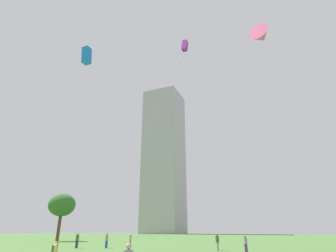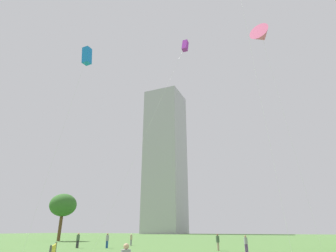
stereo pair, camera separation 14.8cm
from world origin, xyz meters
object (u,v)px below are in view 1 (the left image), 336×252
object	(u,v)px
kite_flying_3	(261,36)
person_standing_3	(217,241)
person_standing_4	(77,239)
kite_flying_0	(185,46)
kite_flying_1	(87,56)
distant_highrise_0	(164,158)
person_standing_5	(107,239)
park_tree_1	(62,205)
person_standing_1	(130,239)
person_standing_2	(246,242)

from	to	relation	value
kite_flying_3	person_standing_3	bearing A→B (deg)	-148.20
person_standing_4	kite_flying_0	size ratio (longest dim) A/B	0.06
kite_flying_1	distant_highrise_0	size ratio (longest dim) A/B	0.29
person_standing_5	person_standing_4	bearing A→B (deg)	-153.76
person_standing_5	park_tree_1	xyz separation A→B (m)	(-21.31, 13.80, 5.77)
person_standing_3	kite_flying_3	xyz separation A→B (m)	(7.58, 4.70, 28.46)
person_standing_1	kite_flying_1	distance (m)	26.03
person_standing_4	person_standing_5	distance (m)	3.69
kite_flying_1	distant_highrise_0	world-z (taller)	distant_highrise_0
kite_flying_0	park_tree_1	xyz separation A→B (m)	(-31.54, 12.26, -21.01)
kite_flying_3	park_tree_1	world-z (taller)	kite_flying_3
kite_flying_3	park_tree_1	bearing A→B (deg)	169.42
person_standing_3	kite_flying_0	world-z (taller)	kite_flying_0
person_standing_4	kite_flying_3	xyz separation A→B (m)	(24.49, 7.13, 28.43)
person_standing_2	person_standing_4	bearing A→B (deg)	-7.57
person_standing_2	park_tree_1	size ratio (longest dim) A/B	0.17
person_standing_3	kite_flying_1	size ratio (longest dim) A/B	0.07
person_standing_3	distant_highrise_0	bearing A→B (deg)	-139.50
kite_flying_3	distant_highrise_0	size ratio (longest dim) A/B	0.37
park_tree_1	person_standing_3	bearing A→B (deg)	-19.95
person_standing_3	park_tree_1	xyz separation A→B (m)	(-34.75, 12.61, 5.78)
person_standing_1	person_standing_3	size ratio (longest dim) A/B	0.92
person_standing_1	park_tree_1	bearing A→B (deg)	-101.70
kite_flying_1	distant_highrise_0	xyz separation A→B (m)	(-41.24, 117.74, 18.31)
person_standing_3	distant_highrise_0	distance (m)	129.11
person_standing_2	kite_flying_1	xyz separation A→B (m)	(-16.94, -7.20, 22.38)
person_standing_5	kite_flying_0	distance (m)	28.71
person_standing_4	kite_flying_3	distance (m)	38.19
person_standing_5	park_tree_1	distance (m)	26.04
person_standing_1	distant_highrise_0	xyz separation A→B (m)	(-41.32, 104.47, 40.70)
kite_flying_0	distant_highrise_0	bearing A→B (deg)	115.43
person_standing_2	kite_flying_1	size ratio (longest dim) A/B	0.06
kite_flying_1	park_tree_1	world-z (taller)	kite_flying_1
person_standing_3	kite_flying_3	distance (m)	29.83
person_standing_3	kite_flying_3	size ratio (longest dim) A/B	0.05
kite_flying_3	person_standing_1	bearing A→B (deg)	179.19
person_standing_4	park_tree_1	distance (m)	24.03
person_standing_3	kite_flying_0	bearing A→B (deg)	-82.36
person_standing_4	person_standing_5	bearing A→B (deg)	-1.58
person_standing_2	kite_flying_1	world-z (taller)	kite_flying_1
park_tree_1	kite_flying_0	bearing A→B (deg)	-21.25
kite_flying_0	distant_highrise_0	distance (m)	121.62
kite_flying_0	kite_flying_3	distance (m)	11.76
kite_flying_3	distant_highrise_0	world-z (taller)	distant_highrise_0
person_standing_3	park_tree_1	world-z (taller)	park_tree_1
person_standing_1	kite_flying_0	xyz separation A→B (m)	(10.55, -4.66, 26.86)
person_standing_2	person_standing_5	world-z (taller)	person_standing_5
person_standing_1	person_standing_3	world-z (taller)	person_standing_3
kite_flying_1	distant_highrise_0	bearing A→B (deg)	109.31
person_standing_1	kite_flying_3	world-z (taller)	kite_flying_3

